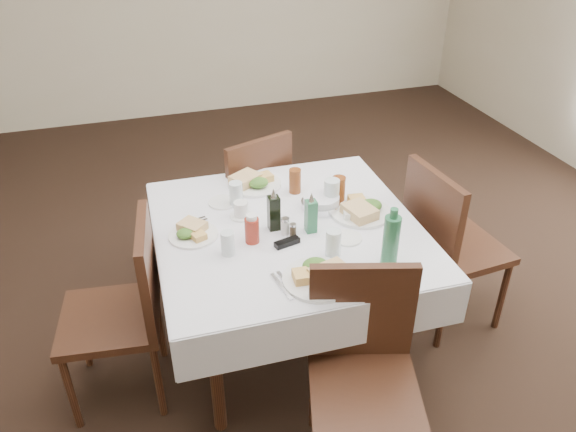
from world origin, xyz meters
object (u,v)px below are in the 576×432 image
object	(u,v)px
coffee_mug	(241,210)
green_bottle	(391,240)
water_s	(333,243)
oil_cruet_dark	(274,212)
chair_west	(128,303)
water_e	(331,193)
chair_north	(251,194)
water_n	(236,194)
water_w	(228,243)
oil_cruet_green	(311,215)
ketchup_bottle	(252,229)
dining_table	(287,240)
chair_south	(362,360)
chair_east	(445,239)
bread_basket	(321,202)

from	to	relation	value
coffee_mug	green_bottle	xyz separation A→B (m)	(0.53, -0.57, 0.09)
water_s	oil_cruet_dark	bearing A→B (deg)	123.74
chair_west	green_bottle	size ratio (longest dim) A/B	3.43
water_e	chair_north	bearing A→B (deg)	113.92
chair_north	water_n	bearing A→B (deg)	-111.40
chair_north	chair_west	bearing A→B (deg)	-133.58
water_e	water_w	bearing A→B (deg)	-156.46
oil_cruet_green	ketchup_bottle	distance (m)	0.29
dining_table	coffee_mug	bearing A→B (deg)	141.88
water_n	chair_north	bearing A→B (deg)	68.60
chair_south	coffee_mug	size ratio (longest dim) A/B	8.11
dining_table	chair_east	bearing A→B (deg)	-5.13
chair_north	chair_south	distance (m)	1.47
green_bottle	oil_cruet_dark	bearing A→B (deg)	134.19
water_s	coffee_mug	size ratio (longest dim) A/B	1.12
dining_table	green_bottle	bearing A→B (deg)	-51.25
water_s	water_e	distance (m)	0.44
water_w	coffee_mug	distance (m)	0.32
water_s	ketchup_bottle	bearing A→B (deg)	146.63
dining_table	oil_cruet_green	distance (m)	0.21
chair_east	chair_north	bearing A→B (deg)	136.44
oil_cruet_dark	green_bottle	distance (m)	0.58
chair_north	oil_cruet_green	bearing A→B (deg)	-83.16
dining_table	coffee_mug	world-z (taller)	coffee_mug
water_s	oil_cruet_green	bearing A→B (deg)	98.01
water_w	chair_west	bearing A→B (deg)	173.18
coffee_mug	green_bottle	size ratio (longest dim) A/B	0.41
coffee_mug	water_w	bearing A→B (deg)	-113.95
oil_cruet_dark	chair_north	bearing A→B (deg)	85.14
chair_south	chair_east	xyz separation A→B (m)	(0.76, 0.64, 0.03)
water_e	water_w	world-z (taller)	water_e
chair_south	oil_cruet_dark	size ratio (longest dim) A/B	4.14
chair_east	green_bottle	size ratio (longest dim) A/B	3.51
water_w	green_bottle	distance (m)	0.72
water_n	green_bottle	size ratio (longest dim) A/B	0.47
oil_cruet_dark	coffee_mug	world-z (taller)	oil_cruet_dark
water_w	coffee_mug	bearing A→B (deg)	66.05
chair_south	water_e	bearing A→B (deg)	78.24
chair_south	coffee_mug	xyz separation A→B (m)	(-0.29, 0.87, 0.27)
water_n	green_bottle	distance (m)	0.87
chair_east	water_e	distance (m)	0.68
chair_west	water_n	world-z (taller)	chair_west
water_s	ketchup_bottle	xyz separation A→B (m)	(-0.32, 0.21, 0.00)
dining_table	chair_east	world-z (taller)	chair_east
water_w	oil_cruet_green	size ratio (longest dim) A/B	0.54
chair_west	ketchup_bottle	xyz separation A→B (m)	(0.60, 0.01, 0.28)
water_e	oil_cruet_green	bearing A→B (deg)	-132.83
chair_east	ketchup_bottle	world-z (taller)	chair_east
chair_south	bread_basket	bearing A→B (deg)	81.96
water_e	ketchup_bottle	size ratio (longest dim) A/B	1.01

